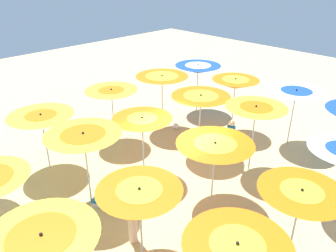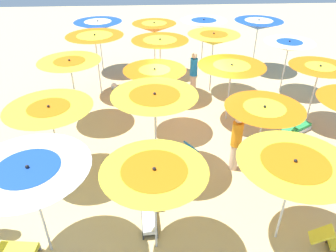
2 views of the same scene
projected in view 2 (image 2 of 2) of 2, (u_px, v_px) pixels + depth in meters
The scene contains 26 objects.
ground at pixel (189, 123), 11.41m from camera, with size 41.60×41.60×0.04m, color #D1B57F.
beach_umbrella_0 at pixel (98, 26), 14.53m from camera, with size 2.19×2.19×2.41m.
beach_umbrella_1 at pixel (95, 39), 12.29m from camera, with size 2.23×2.23×2.50m.
beach_umbrella_2 at pixel (70, 65), 10.46m from camera, with size 2.07×2.07×2.31m.
beach_umbrella_3 at pixel (50, 114), 8.04m from camera, with size 2.21×2.21×2.19m.
beach_umbrella_4 at pixel (30, 176), 5.80m from camera, with size 2.28×2.28×2.33m.
beach_umbrella_5 at pixel (154, 28), 14.17m from camera, with size 1.97×1.97×2.43m.
beach_umbrella_6 at pixel (160, 44), 12.12m from camera, with size 2.19×2.19×2.41m.
beach_umbrella_7 at pixel (155, 76), 10.00m from camera, with size 1.98×1.98×2.26m.
beach_umbrella_8 at pixel (155, 101), 8.06m from camera, with size 2.21×2.21×2.45m.
beach_umbrella_9 at pixel (154, 178), 5.95m from camera, with size 2.03×2.03×2.21m.
beach_umbrella_10 at pixel (204, 24), 14.91m from camera, with size 2.18×2.18×2.37m.
beach_umbrella_11 at pixel (213, 39), 12.49m from camera, with size 2.06×2.06×2.50m.
beach_umbrella_12 at pixel (231, 69), 10.64m from camera, with size 2.28×2.28×2.13m.
beach_umbrella_13 at pixel (264, 113), 8.12m from camera, with size 2.03×2.03×2.14m.
beach_umbrella_14 at pixel (293, 170), 6.17m from camera, with size 2.23×2.23×2.20m.
beach_umbrella_15 at pixel (258, 25), 14.63m from camera, with size 2.22×2.22×2.43m.
beach_umbrella_16 at pixel (289, 46), 12.58m from camera, with size 1.97×1.97×2.21m.
beach_umbrella_17 at pixel (319, 72), 10.41m from camera, with size 2.00×2.00×2.19m.
lounger_1 at pixel (149, 215), 7.46m from camera, with size 1.17×0.40×0.62m.
lounger_2 at pixel (13, 249), 6.68m from camera, with size 0.46×1.10×0.61m.
lounger_3 at pixel (177, 157), 9.36m from camera, with size 0.86×1.23×0.57m.
lounger_4 at pixel (298, 127), 10.78m from camera, with size 0.89×1.23×0.60m.
beachgoer_0 at pixel (236, 142), 8.75m from camera, with size 0.30×0.30×1.77m.
beachgoer_2 at pixel (194, 73), 12.97m from camera, with size 0.30×0.30×1.76m.
beach_ball at pixel (114, 86), 13.76m from camera, with size 0.27×0.27×0.27m, color white.
Camera 2 is at (-9.67, 1.36, 5.92)m, focal length 34.00 mm.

